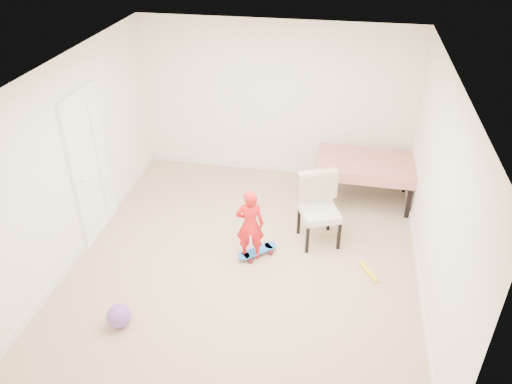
% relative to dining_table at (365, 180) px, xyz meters
% --- Properties ---
extents(ground, '(5.00, 5.00, 0.00)m').
position_rel_dining_table_xyz_m(ground, '(-1.54, -1.82, -0.35)').
color(ground, tan).
rests_on(ground, ground).
extents(ceiling, '(4.50, 5.00, 0.04)m').
position_rel_dining_table_xyz_m(ceiling, '(-1.54, -1.82, 2.23)').
color(ceiling, white).
rests_on(ceiling, wall_back).
extents(wall_back, '(4.50, 0.04, 2.60)m').
position_rel_dining_table_xyz_m(wall_back, '(-1.54, 0.66, 0.95)').
color(wall_back, white).
rests_on(wall_back, ground).
extents(wall_front, '(4.50, 0.04, 2.60)m').
position_rel_dining_table_xyz_m(wall_front, '(-1.54, -4.30, 0.95)').
color(wall_front, white).
rests_on(wall_front, ground).
extents(wall_left, '(0.04, 5.00, 2.60)m').
position_rel_dining_table_xyz_m(wall_left, '(-3.77, -1.82, 0.95)').
color(wall_left, white).
rests_on(wall_left, ground).
extents(wall_right, '(0.04, 5.00, 2.60)m').
position_rel_dining_table_xyz_m(wall_right, '(0.69, -1.82, 0.95)').
color(wall_right, white).
rests_on(wall_right, ground).
extents(door, '(0.11, 0.94, 2.11)m').
position_rel_dining_table_xyz_m(door, '(-3.76, -1.52, 0.67)').
color(door, white).
rests_on(door, ground).
extents(baseboard_back, '(4.50, 0.02, 0.12)m').
position_rel_dining_table_xyz_m(baseboard_back, '(-1.54, 0.67, -0.29)').
color(baseboard_back, white).
rests_on(baseboard_back, ground).
extents(baseboard_left, '(0.02, 5.00, 0.12)m').
position_rel_dining_table_xyz_m(baseboard_left, '(-3.78, -1.82, -0.29)').
color(baseboard_left, white).
rests_on(baseboard_left, ground).
extents(baseboard_right, '(0.02, 5.00, 0.12)m').
position_rel_dining_table_xyz_m(baseboard_right, '(0.70, -1.82, -0.29)').
color(baseboard_right, white).
rests_on(baseboard_right, ground).
extents(dining_table, '(1.52, 0.98, 0.70)m').
position_rel_dining_table_xyz_m(dining_table, '(0.00, 0.00, 0.00)').
color(dining_table, red).
rests_on(dining_table, ground).
extents(dining_chair, '(0.74, 0.79, 1.01)m').
position_rel_dining_table_xyz_m(dining_chair, '(-0.63, -1.24, 0.15)').
color(dining_chair, beige).
rests_on(dining_chair, ground).
extents(skateboard, '(0.58, 0.56, 0.09)m').
position_rel_dining_table_xyz_m(skateboard, '(-1.41, -1.72, -0.31)').
color(skateboard, blue).
rests_on(skateboard, ground).
extents(child, '(0.41, 0.31, 1.02)m').
position_rel_dining_table_xyz_m(child, '(-1.49, -1.78, 0.16)').
color(child, red).
rests_on(child, ground).
extents(balloon, '(0.28, 0.28, 0.28)m').
position_rel_dining_table_xyz_m(balloon, '(-2.72, -3.24, -0.21)').
color(balloon, '#8350C1').
rests_on(balloon, ground).
extents(foam_toy, '(0.25, 0.38, 0.06)m').
position_rel_dining_table_xyz_m(foam_toy, '(0.09, -1.82, -0.32)').
color(foam_toy, yellow).
rests_on(foam_toy, ground).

